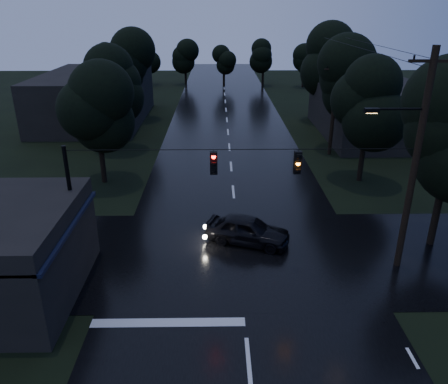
{
  "coord_description": "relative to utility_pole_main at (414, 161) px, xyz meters",
  "views": [
    {
      "loc": [
        -1.03,
        -6.67,
        11.37
      ],
      "look_at": [
        -0.72,
        13.48,
        2.79
      ],
      "focal_mm": 35.0,
      "sensor_mm": 36.0,
      "label": 1
    }
  ],
  "objects": [
    {
      "name": "tree_left_c",
      "position": [
        -17.61,
        29.0,
        0.74
      ],
      "size": [
        4.48,
        4.48,
        9.44
      ],
      "color": "black",
      "rests_on": "ground"
    },
    {
      "name": "tree_right_b",
      "position": [
        2.19,
        19.0,
        0.74
      ],
      "size": [
        4.48,
        4.48,
        9.44
      ],
      "color": "black",
      "rests_on": "ground"
    },
    {
      "name": "tree_right_c",
      "position": [
        2.79,
        29.0,
        1.11
      ],
      "size": [
        4.76,
        4.76,
        10.03
      ],
      "color": "black",
      "rests_on": "ground"
    },
    {
      "name": "utility_pole_far",
      "position": [
        0.89,
        17.0,
        -1.38
      ],
      "size": [
        2.0,
        0.3,
        7.5
      ],
      "color": "black",
      "rests_on": "ground"
    },
    {
      "name": "main_road",
      "position": [
        -7.41,
        19.0,
        -5.26
      ],
      "size": [
        12.0,
        120.0,
        0.02
      ],
      "primitive_type": "cube",
      "color": "black",
      "rests_on": "ground"
    },
    {
      "name": "tree_left_b",
      "position": [
        -17.01,
        19.0,
        0.36
      ],
      "size": [
        4.2,
        4.2,
        8.85
      ],
      "color": "black",
      "rests_on": "ground"
    },
    {
      "name": "building_far_right",
      "position": [
        6.59,
        23.0,
        -3.06
      ],
      "size": [
        10.0,
        14.0,
        4.4
      ],
      "primitive_type": "cube",
      "color": "black",
      "rests_on": "ground"
    },
    {
      "name": "utility_pole_main",
      "position": [
        0.0,
        0.0,
        0.0
      ],
      "size": [
        3.5,
        0.3,
        10.0
      ],
      "color": "black",
      "rests_on": "ground"
    },
    {
      "name": "tree_left_a",
      "position": [
        -16.41,
        11.0,
        -0.02
      ],
      "size": [
        3.92,
        3.92,
        8.26
      ],
      "color": "black",
      "rests_on": "ground"
    },
    {
      "name": "car",
      "position": [
        -6.91,
        2.26,
        -4.52
      ],
      "size": [
        4.68,
        3.14,
        1.48
      ],
      "primitive_type": "imported",
      "rotation": [
        0.0,
        0.0,
        1.22
      ],
      "color": "black",
      "rests_on": "ground"
    },
    {
      "name": "cross_street",
      "position": [
        -7.41,
        1.0,
        -5.26
      ],
      "size": [
        60.0,
        9.0,
        0.02
      ],
      "primitive_type": "cube",
      "color": "black",
      "rests_on": "ground"
    },
    {
      "name": "span_signals",
      "position": [
        -6.85,
        -0.01,
        -0.01
      ],
      "size": [
        15.0,
        0.37,
        1.12
      ],
      "color": "black",
      "rests_on": "ground"
    },
    {
      "name": "tree_right_a",
      "position": [
        1.59,
        11.0,
        0.36
      ],
      "size": [
        4.2,
        4.2,
        8.85
      ],
      "color": "black",
      "rests_on": "ground"
    },
    {
      "name": "building_far_left",
      "position": [
        -21.41,
        29.0,
        -2.76
      ],
      "size": [
        10.0,
        16.0,
        5.0
      ],
      "primitive_type": "cube",
      "color": "black",
      "rests_on": "ground"
    },
    {
      "name": "anchor_pole_left",
      "position": [
        -14.91,
        0.0,
        -2.26
      ],
      "size": [
        0.18,
        0.18,
        6.0
      ],
      "primitive_type": "cylinder",
      "color": "black",
      "rests_on": "ground"
    }
  ]
}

